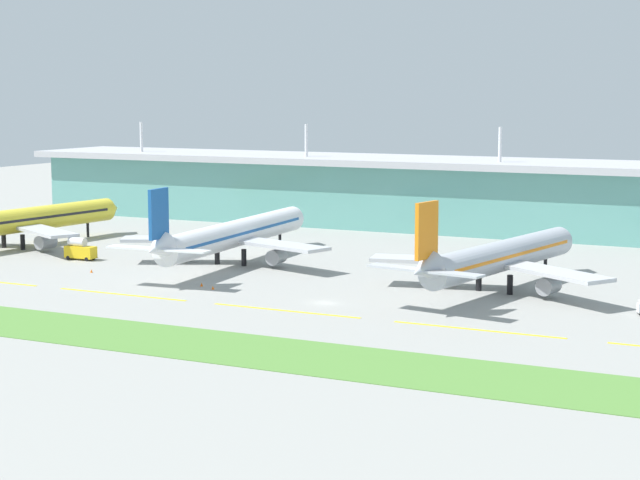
% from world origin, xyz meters
% --- Properties ---
extents(ground_plane, '(600.00, 600.00, 0.00)m').
position_xyz_m(ground_plane, '(0.00, 0.00, 0.00)').
color(ground_plane, gray).
extents(terminal_building, '(288.00, 34.00, 27.99)m').
position_xyz_m(terminal_building, '(-0.00, 108.80, 9.70)').
color(terminal_building, '#5B9E93').
rests_on(terminal_building, ground).
extents(airliner_nearest, '(48.56, 69.27, 18.90)m').
position_xyz_m(airliner_nearest, '(-95.70, 29.40, 6.45)').
color(airliner_nearest, yellow).
rests_on(airliner_nearest, ground).
extents(airliner_near_middle, '(48.67, 72.00, 18.90)m').
position_xyz_m(airliner_near_middle, '(-36.99, 30.95, 6.46)').
color(airliner_near_middle, white).
rests_on(airliner_near_middle, ground).
extents(airliner_far_middle, '(48.07, 61.96, 18.90)m').
position_xyz_m(airliner_far_middle, '(23.93, 24.47, 6.45)').
color(airliner_far_middle, '#ADB2BC').
rests_on(airliner_far_middle, ground).
extents(taxiway_stripe_mid_west, '(28.00, 0.70, 0.04)m').
position_xyz_m(taxiway_stripe_mid_west, '(-37.00, -9.14, 0.02)').
color(taxiway_stripe_mid_west, yellow).
rests_on(taxiway_stripe_mid_west, ground).
extents(taxiway_stripe_centre, '(28.00, 0.70, 0.04)m').
position_xyz_m(taxiway_stripe_centre, '(-3.00, -9.14, 0.02)').
color(taxiway_stripe_centre, yellow).
rests_on(taxiway_stripe_centre, ground).
extents(taxiway_stripe_mid_east, '(28.00, 0.70, 0.04)m').
position_xyz_m(taxiway_stripe_mid_east, '(31.00, -9.14, 0.02)').
color(taxiway_stripe_mid_east, yellow).
rests_on(taxiway_stripe_mid_east, ground).
extents(grass_verge, '(300.00, 18.00, 0.10)m').
position_xyz_m(grass_verge, '(0.00, -36.75, 0.05)').
color(grass_verge, '#518438').
rests_on(grass_verge, ground).
extents(fuel_truck, '(7.23, 2.76, 4.95)m').
position_xyz_m(fuel_truck, '(-70.67, 21.12, 2.26)').
color(fuel_truck, gold).
rests_on(fuel_truck, ground).
extents(safety_cone_left_wingtip, '(0.56, 0.56, 0.70)m').
position_xyz_m(safety_cone_left_wingtip, '(-28.46, 4.61, 0.35)').
color(safety_cone_left_wingtip, orange).
rests_on(safety_cone_left_wingtip, ground).
extents(safety_cone_nose_front, '(0.56, 0.56, 0.70)m').
position_xyz_m(safety_cone_nose_front, '(-24.75, 2.73, 0.35)').
color(safety_cone_nose_front, orange).
rests_on(safety_cone_nose_front, ground).
extents(safety_cone_right_wingtip, '(0.56, 0.56, 0.70)m').
position_xyz_m(safety_cone_right_wingtip, '(-57.47, 8.22, 0.35)').
color(safety_cone_right_wingtip, orange).
rests_on(safety_cone_right_wingtip, ground).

